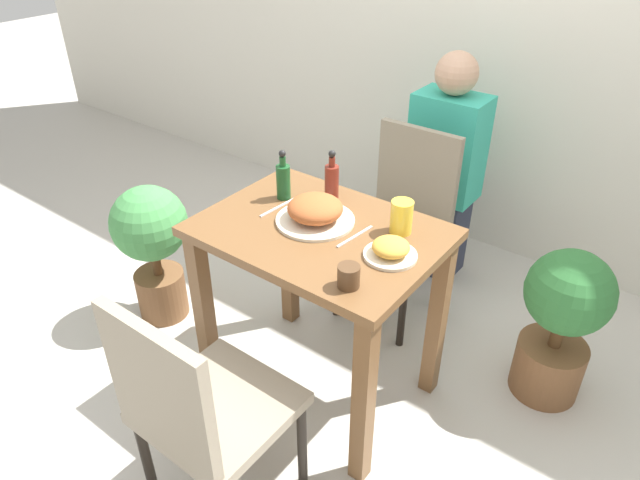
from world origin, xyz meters
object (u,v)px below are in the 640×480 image
(potted_plant_right, at_px, (562,319))
(person_figure, at_px, (444,171))
(condiment_bottle, at_px, (332,180))
(potted_plant_left, at_px, (152,241))
(juice_glass, at_px, (401,217))
(drink_cup, at_px, (349,276))
(sauce_bottle, at_px, (283,180))
(side_plate, at_px, (391,249))
(chair_near, at_px, (198,408))
(food_plate, at_px, (315,211))
(chair_far, at_px, (402,215))

(potted_plant_right, distance_m, person_figure, 0.97)
(condiment_bottle, height_order, potted_plant_right, condiment_bottle)
(potted_plant_right, bearing_deg, potted_plant_left, -159.16)
(juice_glass, xyz_separation_m, potted_plant_left, (-1.13, -0.24, -0.42))
(drink_cup, xyz_separation_m, sauce_bottle, (-0.52, 0.31, 0.04))
(condiment_bottle, bearing_deg, side_plate, -28.29)
(chair_near, distance_m, side_plate, 0.77)
(food_plate, xyz_separation_m, potted_plant_right, (0.80, 0.52, -0.44))
(chair_near, height_order, person_figure, person_figure)
(drink_cup, bearing_deg, person_figure, 103.05)
(drink_cup, relative_size, condiment_bottle, 0.37)
(side_plate, distance_m, potted_plant_left, 1.25)
(person_figure, bearing_deg, food_plate, -90.78)
(food_plate, relative_size, juice_glass, 2.38)
(food_plate, height_order, sauce_bottle, sauce_bottle)
(drink_cup, xyz_separation_m, potted_plant_left, (-1.17, 0.13, -0.39))
(chair_far, bearing_deg, potted_plant_left, -138.56)
(potted_plant_left, height_order, potted_plant_right, potted_plant_left)
(chair_far, xyz_separation_m, food_plate, (-0.01, -0.65, 0.32))
(chair_near, distance_m, person_figure, 1.74)
(juice_glass, bearing_deg, chair_far, 117.42)
(food_plate, distance_m, sauce_bottle, 0.22)
(potted_plant_left, height_order, person_figure, person_figure)
(side_plate, height_order, drink_cup, drink_cup)
(sauce_bottle, relative_size, condiment_bottle, 1.00)
(side_plate, bearing_deg, drink_cup, -95.26)
(side_plate, xyz_separation_m, juice_glass, (-0.05, 0.15, 0.03))
(side_plate, distance_m, condiment_bottle, 0.44)
(drink_cup, distance_m, condiment_bottle, 0.56)
(drink_cup, relative_size, sauce_bottle, 0.37)
(sauce_bottle, xyz_separation_m, person_figure, (0.22, 0.97, -0.27))
(sauce_bottle, bearing_deg, potted_plant_left, -164.41)
(condiment_bottle, bearing_deg, sauce_bottle, -143.69)
(side_plate, height_order, potted_plant_left, side_plate)
(condiment_bottle, distance_m, potted_plant_left, 0.95)
(food_plate, distance_m, person_figure, 1.07)
(potted_plant_left, bearing_deg, drink_cup, -6.42)
(chair_near, xyz_separation_m, side_plate, (0.23, 0.67, 0.30))
(person_figure, bearing_deg, juice_glass, -73.90)
(juice_glass, relative_size, potted_plant_right, 0.18)
(person_figure, bearing_deg, sauce_bottle, -102.75)
(condiment_bottle, xyz_separation_m, potted_plant_right, (0.86, 0.34, -0.47))
(person_figure, bearing_deg, drink_cup, -76.95)
(side_plate, relative_size, person_figure, 0.15)
(chair_near, height_order, potted_plant_left, chair_near)
(condiment_bottle, relative_size, person_figure, 0.17)
(juice_glass, height_order, condiment_bottle, condiment_bottle)
(sauce_bottle, distance_m, condiment_bottle, 0.18)
(chair_near, relative_size, juice_glass, 7.47)
(chair_near, xyz_separation_m, potted_plant_left, (-0.95, 0.59, -0.08))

